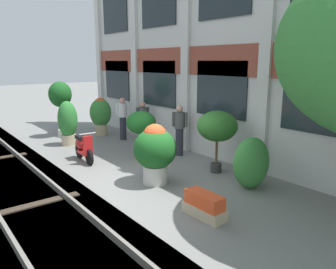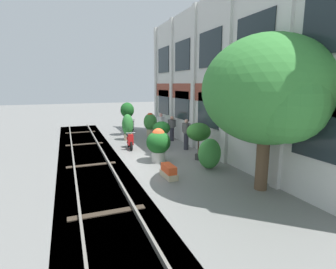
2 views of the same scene
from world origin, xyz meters
name	(u,v)px [view 2 (image 2 of 2)]	position (x,y,z in m)	size (l,w,h in m)	color
ground_plane	(152,160)	(0.00, 0.00, 0.00)	(80.00, 80.00, 0.00)	slate
apartment_facade	(213,78)	(0.00, 3.20, 3.78)	(16.22, 0.64, 7.59)	silver
rail_tracks	(92,169)	(0.00, -2.74, -0.13)	(23.86, 2.80, 0.43)	#5B5449
broadleaf_tree	(267,93)	(4.69, 2.36, 3.22)	(4.34, 4.13, 5.05)	brown
potted_plant_square_trough	(169,172)	(2.54, -0.14, 0.24)	(0.95, 0.42, 0.51)	tan
potted_plant_terracotta_small	(162,129)	(-1.54, 1.05, 1.14)	(0.92, 0.92, 1.57)	tan
potted_plant_glazed_jar	(158,143)	(0.39, 0.20, 0.88)	(1.11, 1.11, 1.55)	beige
potted_plant_low_pan	(127,111)	(-6.33, 0.28, 1.68)	(0.92, 0.92, 2.29)	beige
potted_plant_ribbed_drum	(128,126)	(-4.82, -0.05, 0.87)	(0.72, 0.72, 1.66)	tan
potted_plant_tall_urn	(199,132)	(0.77, 2.04, 1.30)	(1.12, 1.12, 1.76)	#333333
potted_plant_stone_basin	(150,122)	(-5.64, 1.70, 0.93)	(0.90, 0.90, 1.59)	tan
scooter_near_curb	(130,141)	(-2.58, -0.46, 0.44)	(1.38, 0.50, 0.98)	black
scooter_second_parked	(132,126)	(-7.78, 0.95, 0.44)	(1.33, 0.68, 0.98)	black
resident_by_doorway	(186,133)	(-1.20, 2.34, 0.90)	(0.46, 0.34, 1.67)	#282833
resident_watching_tracks	(172,128)	(-3.60, 2.48, 0.83)	(0.34, 0.51, 1.56)	#282833
resident_near_plants	(161,125)	(-4.32, 2.01, 0.90)	(0.34, 0.47, 1.68)	#282833
topiary_hedge	(210,154)	(2.11, 1.86, 0.64)	(0.98, 0.70, 1.29)	#388438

